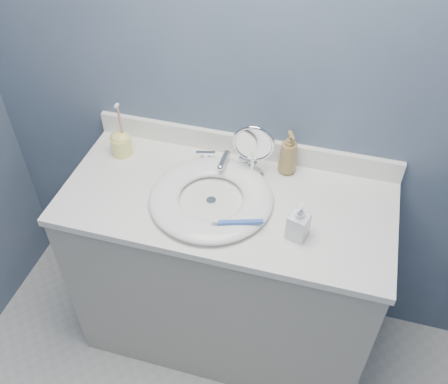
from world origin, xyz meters
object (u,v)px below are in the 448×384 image
(soap_bottle_amber, at_px, (289,153))
(toothbrush_holder, at_px, (121,142))
(soap_bottle_clear, at_px, (299,221))
(makeup_mirror, at_px, (253,149))

(soap_bottle_amber, distance_m, toothbrush_holder, 0.66)
(soap_bottle_clear, bearing_deg, toothbrush_holder, 177.10)
(soap_bottle_amber, distance_m, soap_bottle_clear, 0.33)
(makeup_mirror, distance_m, soap_bottle_clear, 0.34)
(makeup_mirror, height_order, soap_bottle_clear, makeup_mirror)
(soap_bottle_amber, height_order, soap_bottle_clear, soap_bottle_amber)
(soap_bottle_amber, bearing_deg, toothbrush_holder, 158.95)
(makeup_mirror, xyz_separation_m, soap_bottle_amber, (0.12, 0.06, -0.04))
(toothbrush_holder, bearing_deg, soap_bottle_clear, -18.19)
(makeup_mirror, xyz_separation_m, soap_bottle_clear, (0.22, -0.26, -0.05))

